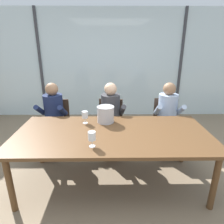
% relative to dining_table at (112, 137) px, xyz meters
% --- Properties ---
extents(ground, '(14.00, 14.00, 0.00)m').
position_rel_dining_table_xyz_m(ground, '(0.00, 1.00, -0.69)').
color(ground, '#847056').
extents(window_glass_panel, '(7.65, 0.03, 2.60)m').
position_rel_dining_table_xyz_m(window_glass_panel, '(0.00, 2.70, 0.61)').
color(window_glass_panel, silver).
rests_on(window_glass_panel, ground).
extents(window_mullion_left, '(0.06, 0.06, 2.60)m').
position_rel_dining_table_xyz_m(window_mullion_left, '(-1.72, 2.68, 0.61)').
color(window_mullion_left, '#38383D').
rests_on(window_mullion_left, ground).
extents(window_mullion_right, '(0.06, 0.06, 2.60)m').
position_rel_dining_table_xyz_m(window_mullion_right, '(1.72, 2.68, 0.61)').
color(window_mullion_right, '#38383D').
rests_on(window_mullion_right, ground).
extents(hillside_vineyard, '(13.65, 2.40, 2.13)m').
position_rel_dining_table_xyz_m(hillside_vineyard, '(0.00, 6.67, 0.38)').
color(hillside_vineyard, '#386633').
rests_on(hillside_vineyard, ground).
extents(dining_table, '(2.45, 1.16, 0.75)m').
position_rel_dining_table_xyz_m(dining_table, '(0.00, 0.00, 0.00)').
color(dining_table, brown).
rests_on(dining_table, ground).
extents(chair_near_curtain, '(0.46, 0.46, 0.88)m').
position_rel_dining_table_xyz_m(chair_near_curtain, '(-0.96, 0.96, -0.17)').
color(chair_near_curtain, '#332319').
rests_on(chair_near_curtain, ground).
extents(chair_left_of_center, '(0.49, 0.49, 0.88)m').
position_rel_dining_table_xyz_m(chair_left_of_center, '(-0.02, 0.97, -0.17)').
color(chair_left_of_center, '#332319').
rests_on(chair_left_of_center, ground).
extents(chair_center, '(0.47, 0.47, 0.88)m').
position_rel_dining_table_xyz_m(chair_center, '(0.97, 1.01, -0.17)').
color(chair_center, '#332319').
rests_on(chair_center, ground).
extents(person_navy_polo, '(0.48, 0.62, 1.20)m').
position_rel_dining_table_xyz_m(person_navy_polo, '(-0.99, 0.85, 0.00)').
color(person_navy_polo, '#192347').
rests_on(person_navy_polo, ground).
extents(person_charcoal_jacket, '(0.48, 0.63, 1.20)m').
position_rel_dining_table_xyz_m(person_charcoal_jacket, '(-0.01, 0.85, 0.00)').
color(person_charcoal_jacket, '#38383D').
rests_on(person_charcoal_jacket, ground).
extents(person_pale_blue_shirt, '(0.47, 0.62, 1.20)m').
position_rel_dining_table_xyz_m(person_pale_blue_shirt, '(0.96, 0.85, 0.00)').
color(person_pale_blue_shirt, '#9EB2D1').
rests_on(person_pale_blue_shirt, ground).
extents(ice_bucket_primary, '(0.24, 0.24, 0.23)m').
position_rel_dining_table_xyz_m(ice_bucket_primary, '(-0.09, 0.35, 0.18)').
color(ice_bucket_primary, '#B7B7BC').
rests_on(ice_bucket_primary, dining_table).
extents(wine_glass_by_left_taster, '(0.08, 0.08, 0.17)m').
position_rel_dining_table_xyz_m(wine_glass_by_left_taster, '(-0.22, -0.35, 0.18)').
color(wine_glass_by_left_taster, silver).
rests_on(wine_glass_by_left_taster, dining_table).
extents(wine_glass_near_bucket, '(0.08, 0.08, 0.17)m').
position_rel_dining_table_xyz_m(wine_glass_near_bucket, '(-0.38, 0.31, 0.18)').
color(wine_glass_near_bucket, silver).
rests_on(wine_glass_near_bucket, dining_table).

